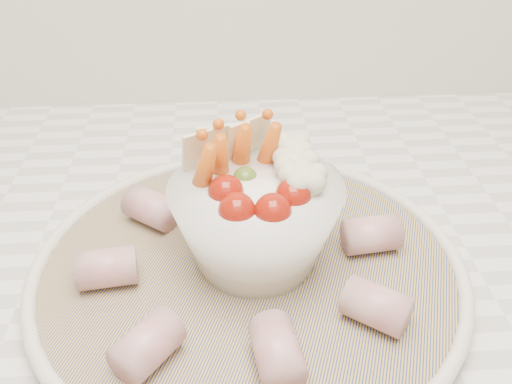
{
  "coord_description": "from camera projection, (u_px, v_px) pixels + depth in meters",
  "views": [
    {
      "loc": [
        -0.17,
        1.02,
        1.26
      ],
      "look_at": [
        -0.14,
        1.4,
        1.0
      ],
      "focal_mm": 40.0,
      "sensor_mm": 36.0,
      "label": 1
    }
  ],
  "objects": [
    {
      "name": "serving_platter",
      "position": [
        248.0,
        268.0,
        0.49
      ],
      "size": [
        0.47,
        0.47,
        0.02
      ],
      "color": "navy",
      "rests_on": "kitchen_counter"
    },
    {
      "name": "veggie_bowl",
      "position": [
        257.0,
        216.0,
        0.47
      ],
      "size": [
        0.14,
        0.14,
        0.12
      ],
      "color": "white",
      "rests_on": "serving_platter"
    },
    {
      "name": "cured_meat_rolls",
      "position": [
        247.0,
        250.0,
        0.48
      ],
      "size": [
        0.27,
        0.28,
        0.03
      ],
      "color": "#AC4E5C",
      "rests_on": "serving_platter"
    }
  ]
}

